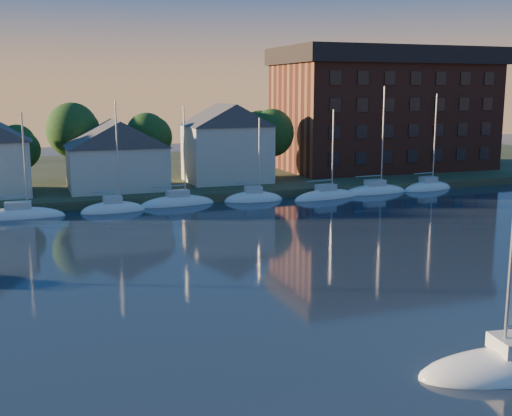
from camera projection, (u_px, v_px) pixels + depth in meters
name	position (u px, v px, depth m)	size (l,w,h in m)	color
shoreline_land	(143.00, 176.00, 93.87)	(160.00, 50.00, 2.00)	#2F3A22
wooden_dock	(178.00, 202.00, 72.60)	(120.00, 3.00, 1.00)	brown
clubhouse_centre	(117.00, 154.00, 74.29)	(11.55, 8.40, 8.08)	silver
clubhouse_east	(227.00, 142.00, 80.65)	(10.50, 8.40, 9.80)	silver
condo_block	(384.00, 108.00, 94.13)	(31.00, 17.00, 17.40)	brown
tree_line	(173.00, 132.00, 82.13)	(93.40, 5.40, 8.90)	#322117
moored_fleet	(148.00, 207.00, 68.47)	(79.50, 2.40, 12.05)	white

